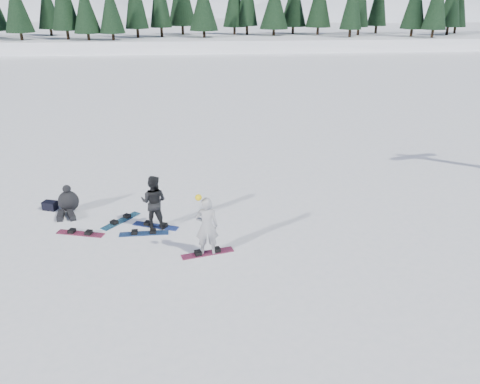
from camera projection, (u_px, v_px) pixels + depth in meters
name	position (u px, v px, depth m)	size (l,w,h in m)	color
ground	(218.00, 238.00, 14.18)	(420.00, 420.00, 0.00)	white
alpine_backdrop	(168.00, 50.00, 192.11)	(412.50, 227.00, 53.20)	white
snowboarder_woman	(207.00, 226.00, 12.97)	(0.64, 0.42, 1.90)	#ACACB1
snowboarder_man	(154.00, 202.00, 14.56)	(0.83, 0.65, 1.72)	black
seated_rider	(68.00, 202.00, 15.73)	(0.82, 1.21, 0.96)	black
gear_bag	(50.00, 206.00, 16.00)	(0.45, 0.30, 0.30)	black
snowboard_woman	(208.00, 253.00, 13.31)	(1.50, 0.28, 0.03)	#9C224D
snowboard_man	(156.00, 226.00, 14.88)	(1.50, 0.28, 0.03)	#1C389E
snowboard_loose_a	(121.00, 221.00, 15.22)	(1.50, 0.28, 0.03)	#19618C
snowboard_loose_b	(80.00, 234.00, 14.41)	(1.50, 0.28, 0.03)	#9B2146
snowboard_loose_c	(144.00, 233.00, 14.41)	(1.50, 0.28, 0.03)	navy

